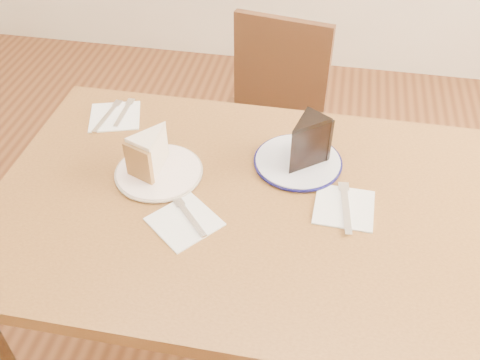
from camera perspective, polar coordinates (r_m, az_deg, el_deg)
name	(u,v)px	position (r m, az deg, el deg)	size (l,w,h in m)	color
table	(241,228)	(1.35, 0.14, -5.16)	(1.20, 0.80, 0.75)	#583618
chair_far	(268,129)	(1.97, 2.97, 5.48)	(0.48, 0.48, 0.84)	#361D10
plate_cream	(159,172)	(1.36, -8.64, 0.83)	(0.21, 0.21, 0.01)	white
plate_navy	(298,162)	(1.38, 6.19, 1.95)	(0.22, 0.22, 0.01)	silver
carrot_cake	(154,151)	(1.34, -9.16, 3.06)	(0.08, 0.11, 0.09)	beige
chocolate_cake	(304,145)	(1.33, 6.83, 3.68)	(0.08, 0.11, 0.12)	black
napkin_cream	(184,222)	(1.23, -5.95, -4.44)	(0.14, 0.14, 0.00)	white
napkin_navy	(344,207)	(1.28, 11.04, -2.87)	(0.14, 0.14, 0.00)	white
napkin_spare	(115,116)	(1.58, -13.19, 6.62)	(0.14, 0.14, 0.00)	white
fork_cream	(190,217)	(1.23, -5.39, -3.95)	(0.01, 0.14, 0.00)	silver
knife_navy	(346,208)	(1.27, 11.23, -2.93)	(0.02, 0.17, 0.00)	silver
fork_spare	(124,113)	(1.58, -12.29, 7.03)	(0.01, 0.14, 0.00)	silver
knife_spare	(107,116)	(1.58, -14.00, 6.63)	(0.01, 0.16, 0.00)	silver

